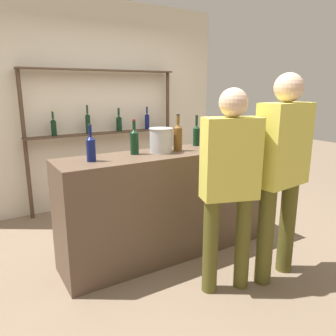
% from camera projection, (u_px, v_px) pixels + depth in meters
% --- Properties ---
extents(ground_plane, '(16.00, 16.00, 0.00)m').
position_uv_depth(ground_plane, '(168.00, 251.00, 3.39)').
color(ground_plane, '#7A6651').
extents(bar_counter, '(2.14, 0.54, 1.05)m').
position_uv_depth(bar_counter, '(168.00, 204.00, 3.26)').
color(bar_counter, brown).
rests_on(bar_counter, ground_plane).
extents(back_wall, '(3.74, 0.12, 2.80)m').
position_uv_depth(back_wall, '(99.00, 106.00, 4.60)').
color(back_wall, beige).
rests_on(back_wall, ground_plane).
extents(back_shelf, '(2.11, 0.18, 1.88)m').
position_uv_depth(back_shelf, '(104.00, 118.00, 4.49)').
color(back_shelf, '#4C3828').
rests_on(back_shelf, ground_plane).
extents(counter_bottle_0, '(0.07, 0.07, 0.32)m').
position_uv_depth(counter_bottle_0, '(196.00, 135.00, 3.46)').
color(counter_bottle_0, black).
rests_on(counter_bottle_0, bar_counter).
extents(counter_bottle_1, '(0.08, 0.08, 0.36)m').
position_uv_depth(counter_bottle_1, '(178.00, 137.00, 3.17)').
color(counter_bottle_1, brown).
rests_on(counter_bottle_1, bar_counter).
extents(counter_bottle_2, '(0.08, 0.08, 0.32)m').
position_uv_depth(counter_bottle_2, '(134.00, 141.00, 3.01)').
color(counter_bottle_2, black).
rests_on(counter_bottle_2, bar_counter).
extents(counter_bottle_3, '(0.08, 0.08, 0.38)m').
position_uv_depth(counter_bottle_3, '(227.00, 132.00, 3.49)').
color(counter_bottle_3, '#0F1956').
rests_on(counter_bottle_3, bar_counter).
extents(counter_bottle_4, '(0.09, 0.09, 0.31)m').
position_uv_depth(counter_bottle_4, '(214.00, 137.00, 3.25)').
color(counter_bottle_4, brown).
rests_on(counter_bottle_4, bar_counter).
extents(counter_bottle_5, '(0.08, 0.08, 0.31)m').
position_uv_depth(counter_bottle_5, '(91.00, 147.00, 2.72)').
color(counter_bottle_5, '#0F1956').
rests_on(counter_bottle_5, bar_counter).
extents(wine_glass, '(0.09, 0.09, 0.15)m').
position_uv_depth(wine_glass, '(238.00, 135.00, 3.48)').
color(wine_glass, silver).
rests_on(wine_glass, bar_counter).
extents(ice_bucket, '(0.23, 0.23, 0.23)m').
position_uv_depth(ice_bucket, '(161.00, 140.00, 3.10)').
color(ice_bucket, '#B2B2B7').
rests_on(ice_bucket, bar_counter).
extents(customer_right, '(0.52, 0.27, 1.76)m').
position_uv_depth(customer_right, '(282.00, 164.00, 2.71)').
color(customer_right, brown).
rests_on(customer_right, ground_plane).
extents(customer_center, '(0.48, 0.33, 1.65)m').
position_uv_depth(customer_center, '(230.00, 178.00, 2.54)').
color(customer_center, brown).
rests_on(customer_center, ground_plane).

